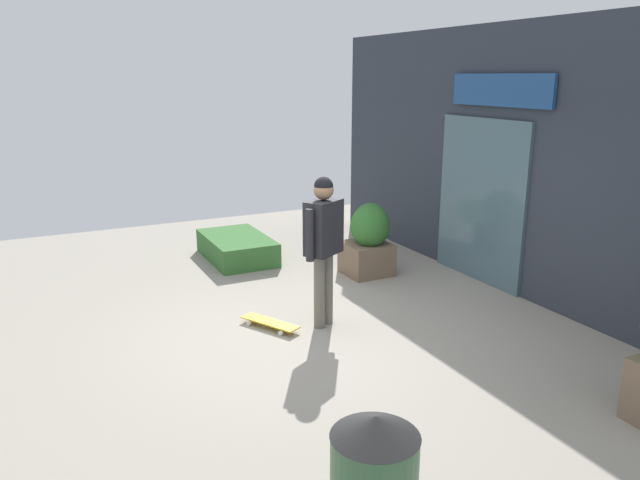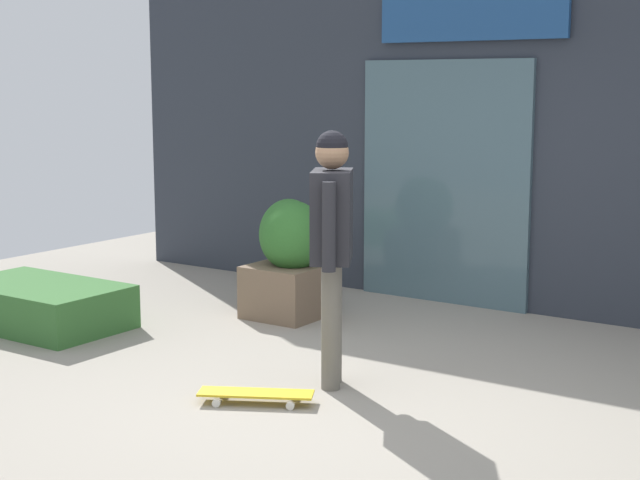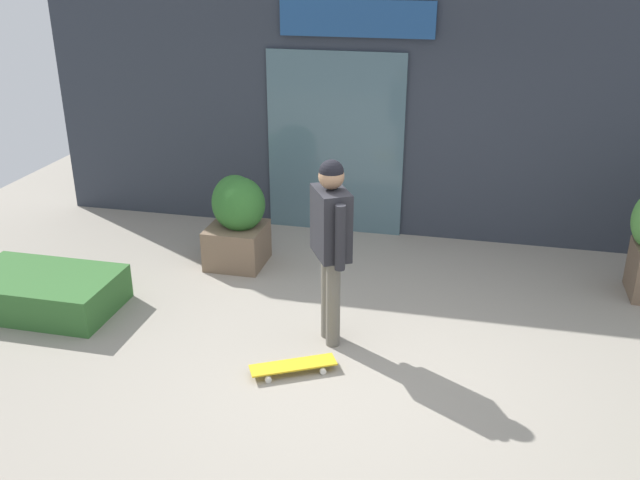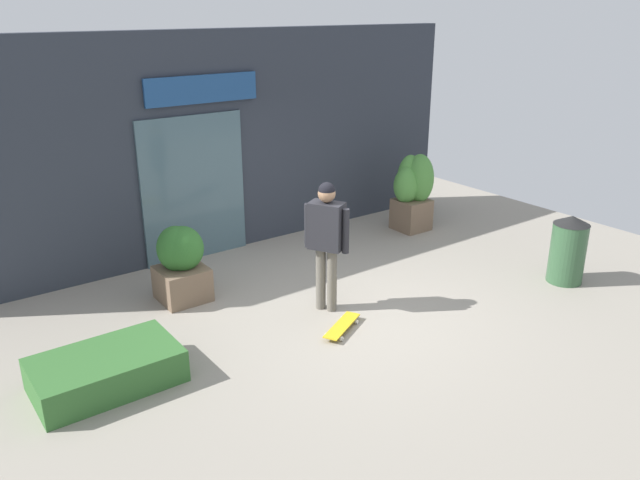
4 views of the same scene
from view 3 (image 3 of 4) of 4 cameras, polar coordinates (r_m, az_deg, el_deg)
ground_plane at (r=6.35m, az=1.96°, el=-9.25°), size 12.00×12.00×0.00m
building_facade at (r=8.54m, az=6.05°, el=11.66°), size 8.88×0.31×3.48m
skateboarder at (r=6.05m, az=0.91°, el=0.54°), size 0.44×0.55×1.75m
skateboard at (r=6.06m, az=-2.23°, el=-10.30°), size 0.75×0.52×0.08m
planter_box_left at (r=7.89m, az=-6.84°, el=1.88°), size 0.65×0.65×1.05m
hedge_ledge at (r=7.53m, az=-21.85°, el=-3.99°), size 1.49×0.90×0.37m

